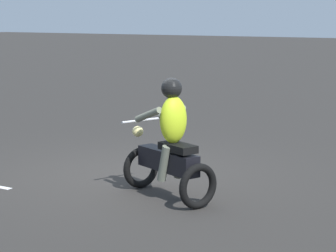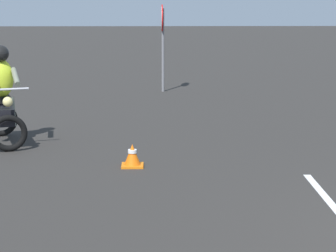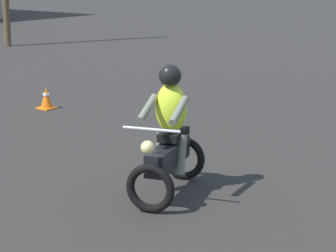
% 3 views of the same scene
% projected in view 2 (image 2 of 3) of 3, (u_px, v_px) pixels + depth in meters
% --- Properties ---
extents(motorcycle_rider_background, '(1.55, 1.02, 1.66)m').
position_uv_depth(motorcycle_rider_background, '(3.00, 101.00, 11.02)').
color(motorcycle_rider_background, black).
rests_on(motorcycle_rider_background, ground).
extents(stop_sign, '(0.70, 0.08, 2.30)m').
position_uv_depth(stop_sign, '(162.00, 30.00, 17.27)').
color(stop_sign, slate).
rests_on(stop_sign, ground).
extents(traffic_cone_near_right, '(0.32, 0.32, 0.33)m').
position_uv_depth(traffic_cone_near_right, '(132.00, 156.00, 9.54)').
color(traffic_cone_near_right, orange).
rests_on(traffic_cone_near_right, ground).
extents(lane_stripe_e, '(2.07, 0.14, 0.01)m').
position_uv_depth(lane_stripe_e, '(325.00, 196.00, 8.08)').
color(lane_stripe_e, silver).
rests_on(lane_stripe_e, ground).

